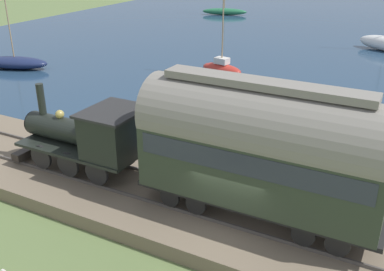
{
  "coord_description": "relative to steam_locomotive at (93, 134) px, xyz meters",
  "views": [
    {
      "loc": [
        -11.84,
        -4.81,
        9.41
      ],
      "look_at": [
        4.11,
        3.66,
        1.47
      ],
      "focal_mm": 42.0,
      "sensor_mm": 36.0,
      "label": 1
    }
  ],
  "objects": [
    {
      "name": "ground_plane",
      "position": [
        -0.74,
        -6.34,
        -2.29
      ],
      "size": [
        200.0,
        200.0,
        0.0
      ],
      "primitive_type": "plane",
      "color": "#607542"
    },
    {
      "name": "rowboat_near_shore",
      "position": [
        6.79,
        -10.3,
        -2.12
      ],
      "size": [
        0.89,
        2.09,
        0.33
      ],
      "rotation": [
        0.0,
        0.0,
        0.06
      ],
      "color": "silver",
      "rests_on": "harbor_water"
    },
    {
      "name": "rowboat_mid_harbor",
      "position": [
        6.32,
        1.72,
        -2.01
      ],
      "size": [
        1.34,
        2.45,
        0.54
      ],
      "rotation": [
        0.0,
        0.0,
        -0.22
      ],
      "color": "#B7B2A3",
      "rests_on": "harbor_water"
    },
    {
      "name": "rail_embankment",
      "position": [
        0.0,
        -6.34,
        -2.0
      ],
      "size": [
        5.56,
        56.0,
        0.69
      ],
      "color": "#756651",
      "rests_on": "ground"
    },
    {
      "name": "sailboat_green",
      "position": [
        43.92,
        13.91,
        -1.77
      ],
      "size": [
        2.83,
        5.97,
        9.17
      ],
      "rotation": [
        0.0,
        0.0,
        0.31
      ],
      "color": "#236B42",
      "rests_on": "harbor_water"
    },
    {
      "name": "sailboat_red",
      "position": [
        17.34,
        2.22,
        -1.71
      ],
      "size": [
        1.8,
        3.53,
        8.28
      ],
      "rotation": [
        0.0,
        0.0,
        -0.18
      ],
      "color": "#B72D23",
      "rests_on": "harbor_water"
    },
    {
      "name": "passenger_coach",
      "position": [
        0.0,
        -6.97,
        1.01
      ],
      "size": [
        2.57,
        8.26,
        4.79
      ],
      "color": "black",
      "rests_on": "rail_embankment"
    },
    {
      "name": "steam_locomotive",
      "position": [
        0.0,
        0.0,
        0.0
      ],
      "size": [
        2.46,
        5.81,
        3.31
      ],
      "color": "black",
      "rests_on": "rail_embankment"
    },
    {
      "name": "rowboat_off_pier",
      "position": [
        8.2,
        -7.43,
        -2.01
      ],
      "size": [
        1.76,
        2.07,
        0.53
      ],
      "rotation": [
        0.0,
        0.0,
        0.56
      ],
      "color": "#B7B2A3",
      "rests_on": "harbor_water"
    },
    {
      "name": "sailboat_navy",
      "position": [
        11.41,
        17.34,
        -1.77
      ],
      "size": [
        3.38,
        5.69,
        8.64
      ],
      "rotation": [
        0.0,
        0.0,
        0.32
      ],
      "color": "#192347",
      "rests_on": "harbor_water"
    }
  ]
}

